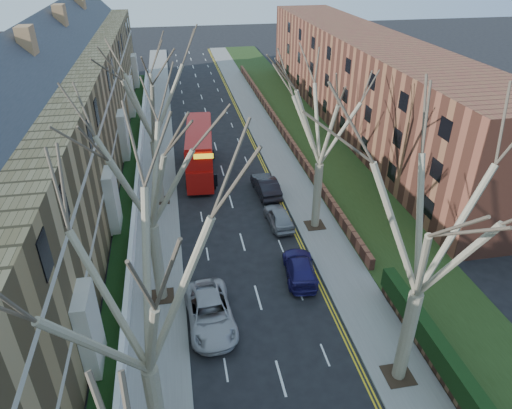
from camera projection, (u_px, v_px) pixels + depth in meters
pavement_left at (158, 150)px, 47.05m from camera, size 3.00×102.00×0.12m
pavement_right at (271, 142)px, 48.96m from camera, size 3.00×102.00×0.12m
terrace_left at (53, 132)px, 36.29m from camera, size 9.70×78.00×13.60m
flats_right at (363, 81)px, 51.73m from camera, size 13.97×54.00×10.00m
front_wall_left at (138, 181)px, 39.70m from camera, size 0.30×78.00×1.00m
grass_verge_right at (311, 138)px, 49.63m from camera, size 6.00×102.00×0.06m
tree_left_mid at (134, 278)px, 14.25m from camera, size 10.50×10.50×14.71m
tree_left_far at (144, 158)px, 22.92m from camera, size 10.15×10.15×14.22m
tree_left_dist at (148, 87)px, 32.99m from camera, size 10.50×10.50×14.71m
tree_right_mid at (436, 211)px, 17.76m from camera, size 10.50×10.50×14.71m
tree_right_far at (324, 108)px, 29.85m from camera, size 10.15×10.15×14.22m
double_decker_bus at (200, 152)px, 41.49m from camera, size 3.17×10.10×4.20m
car_left_far at (210, 313)px, 25.37m from camera, size 2.80×5.57×1.51m
car_right_near at (300, 268)px, 29.04m from camera, size 2.38×4.75×1.32m
car_right_mid at (279, 217)px, 34.37m from camera, size 1.82×4.10×1.37m
car_right_far at (266, 186)px, 38.61m from camera, size 1.92×4.77×1.54m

